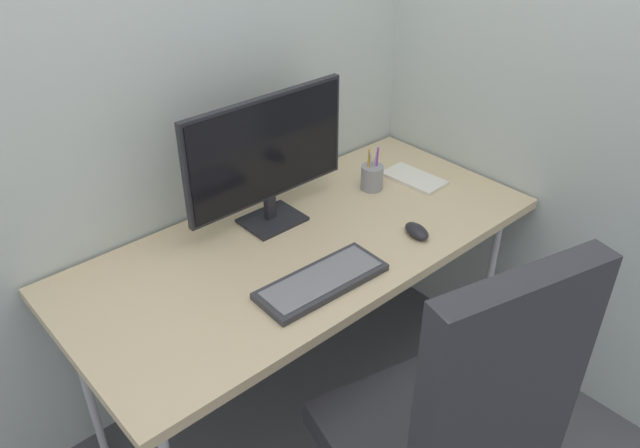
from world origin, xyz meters
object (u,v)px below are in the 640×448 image
Objects in this scene: office_chair at (450,434)px; notebook at (414,178)px; pen_holder at (372,177)px; keyboard at (322,281)px; monitor at (267,154)px; mouse at (417,231)px.

notebook is (0.75, 0.79, 0.15)m from office_chair.
office_chair is 6.97× the size of pen_holder.
office_chair is at bearing -94.55° from keyboard.
monitor is (0.15, 0.93, 0.40)m from office_chair.
pen_holder is at bearing 55.85° from office_chair.
pen_holder reaches higher than mouse.
notebook is at bearing 46.39° from office_chair.
mouse is 0.35m from pen_holder.
notebook is (0.71, 0.25, -0.01)m from keyboard.
mouse is 0.44× the size of notebook.
office_chair reaches higher than keyboard.
pen_holder is 0.71× the size of notebook.
office_chair is 2.85× the size of keyboard.
monitor is at bearing 74.44° from keyboard.
pen_holder is (0.54, 0.31, 0.04)m from keyboard.
pen_holder is (0.43, -0.08, -0.21)m from monitor.
monitor is 5.87× the size of mouse.
monitor reaches higher than notebook.
keyboard is (-0.11, -0.39, -0.25)m from monitor.
office_chair is 1.03m from monitor.
monitor reaches higher than office_chair.
notebook is (0.29, 0.26, -0.01)m from mouse.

